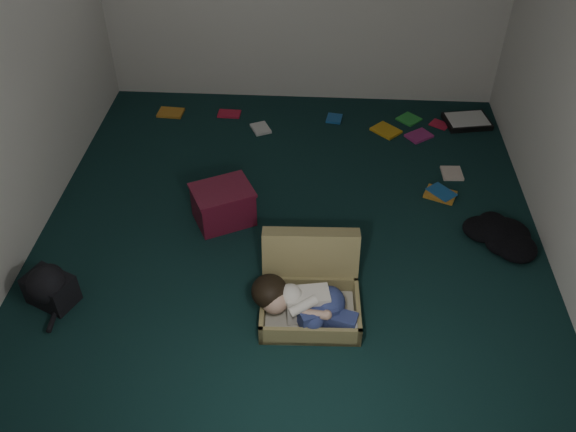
# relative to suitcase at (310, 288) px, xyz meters

# --- Properties ---
(floor) EXTENTS (4.50, 4.50, 0.00)m
(floor) POSITION_rel_suitcase_xyz_m (-0.19, 0.68, -0.15)
(floor) COLOR black
(floor) RESTS_ON ground
(wall_front) EXTENTS (4.50, 0.00, 4.50)m
(wall_front) POSITION_rel_suitcase_xyz_m (-0.19, -1.57, 1.15)
(wall_front) COLOR silver
(wall_front) RESTS_ON ground
(suitcase) EXTENTS (0.70, 0.69, 0.50)m
(suitcase) POSITION_rel_suitcase_xyz_m (0.00, 0.00, 0.00)
(suitcase) COLOR #948752
(suitcase) RESTS_ON floor
(person) EXTENTS (0.74, 0.35, 0.31)m
(person) POSITION_rel_suitcase_xyz_m (-0.04, -0.17, 0.04)
(person) COLOR white
(person) RESTS_ON suitcase
(maroon_bin) EXTENTS (0.58, 0.54, 0.32)m
(maroon_bin) POSITION_rel_suitcase_xyz_m (-0.73, 0.86, 0.01)
(maroon_bin) COLOR maroon
(maroon_bin) RESTS_ON floor
(backpack) EXTENTS (0.51, 0.47, 0.25)m
(backpack) POSITION_rel_suitcase_xyz_m (-1.82, -0.09, -0.03)
(backpack) COLOR black
(backpack) RESTS_ON floor
(clothing_pile) EXTENTS (0.53, 0.48, 0.14)m
(clothing_pile) POSITION_rel_suitcase_xyz_m (1.50, 0.70, -0.08)
(clothing_pile) COLOR black
(clothing_pile) RESTS_ON floor
(paper_tray) EXTENTS (0.49, 0.40, 0.06)m
(paper_tray) POSITION_rel_suitcase_xyz_m (1.50, 2.49, -0.12)
(paper_tray) COLOR black
(paper_tray) RESTS_ON floor
(book_scatter) EXTENTS (2.99, 1.48, 0.02)m
(book_scatter) POSITION_rel_suitcase_xyz_m (0.33, 2.21, -0.14)
(book_scatter) COLOR orange
(book_scatter) RESTS_ON floor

